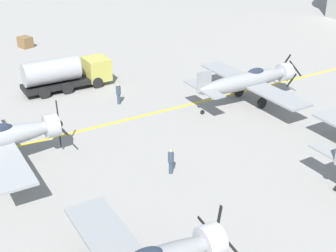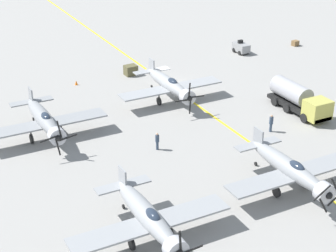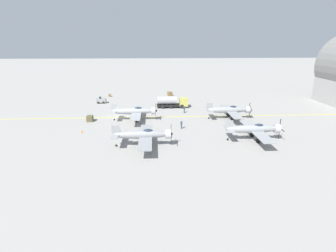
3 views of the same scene
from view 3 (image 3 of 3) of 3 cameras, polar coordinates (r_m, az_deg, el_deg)
name	(u,v)px [view 3 (image 3 of 3)]	position (r m, az deg, el deg)	size (l,w,h in m)	color
ground_plane	(119,117)	(60.68, -10.64, 1.83)	(400.00, 400.00, 0.00)	gray
taxiway_stripe	(119,117)	(60.68, -10.64, 1.84)	(0.30, 160.00, 0.01)	yellow
airplane_mid_center	(135,111)	(57.60, -7.22, 3.20)	(12.00, 9.98, 3.80)	#95979A
airplane_far_center	(230,110)	(59.82, 13.25, 3.42)	(12.00, 9.98, 3.65)	gray
airplane_mid_right	(144,135)	(43.20, -5.35, -1.89)	(12.00, 9.98, 3.79)	gray
airplane_far_right	(254,129)	(48.11, 18.26, -0.64)	(12.00, 9.98, 3.80)	gray
fuel_tanker	(172,102)	(68.34, 0.94, 5.30)	(2.68, 8.00, 2.98)	black
tow_tractor	(101,100)	(75.60, -14.34, 5.44)	(1.57, 2.60, 1.79)	gray
ground_crew_walking	(181,124)	(51.91, 2.94, 0.40)	(0.37, 0.37, 1.72)	#334256
ground_crew_inspecting	(184,109)	(63.31, 3.57, 3.74)	(0.40, 0.40, 1.83)	#334256
supply_crate_by_tanker	(110,95)	(84.03, -12.56, 6.54)	(0.91, 0.76, 0.76)	brown
supply_crate_mid_lane	(170,94)	(83.19, 0.40, 7.03)	(1.50, 1.25, 1.25)	brown
supply_crate_outboard	(90,118)	(59.15, -16.63, 1.58)	(1.51, 1.26, 1.26)	brown
traffic_cone	(82,131)	(52.58, -18.30, -1.05)	(0.36, 0.36, 0.55)	orange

